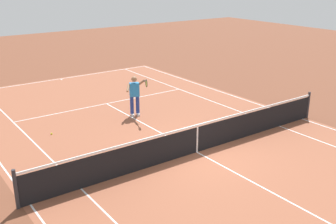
# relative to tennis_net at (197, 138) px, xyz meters

# --- Properties ---
(ground_plane) EXTENTS (60.00, 60.00, 0.00)m
(ground_plane) POSITION_rel_tennis_net_xyz_m (0.00, 0.00, -0.49)
(ground_plane) COLOR brown
(court_slab) EXTENTS (24.20, 11.40, 0.00)m
(court_slab) POSITION_rel_tennis_net_xyz_m (0.00, 0.00, -0.49)
(court_slab) COLOR #935138
(court_slab) RESTS_ON ground_plane
(court_line_markings) EXTENTS (23.85, 11.05, 0.01)m
(court_line_markings) POSITION_rel_tennis_net_xyz_m (0.00, 0.00, -0.49)
(court_line_markings) COLOR white
(court_line_markings) RESTS_ON ground_plane
(tennis_net) EXTENTS (0.10, 11.70, 1.08)m
(tennis_net) POSITION_rel_tennis_net_xyz_m (0.00, 0.00, 0.00)
(tennis_net) COLOR #2D2D33
(tennis_net) RESTS_ON ground_plane
(tennis_player_near) EXTENTS (1.18, 0.74, 1.70)m
(tennis_player_near) POSITION_rel_tennis_net_xyz_m (4.30, -0.25, 0.44)
(tennis_player_near) COLOR navy
(tennis_player_near) RESTS_ON ground_plane
(tennis_ball) EXTENTS (0.07, 0.07, 0.07)m
(tennis_ball) POSITION_rel_tennis_net_xyz_m (4.28, 3.34, -0.46)
(tennis_ball) COLOR #CCE01E
(tennis_ball) RESTS_ON ground_plane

